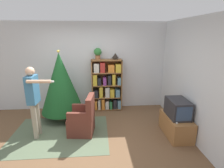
% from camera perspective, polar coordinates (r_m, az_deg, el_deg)
% --- Properties ---
extents(ground_plane, '(14.00, 14.00, 0.00)m').
position_cam_1_polar(ground_plane, '(4.01, -8.71, -18.29)').
color(ground_plane, brown).
extents(wall_back, '(8.00, 0.10, 2.60)m').
position_cam_1_polar(wall_back, '(5.34, -7.88, 5.66)').
color(wall_back, silver).
rests_on(wall_back, ground_plane).
extents(wall_right, '(0.10, 8.00, 2.60)m').
position_cam_1_polar(wall_right, '(4.00, 26.47, 0.62)').
color(wall_right, silver).
rests_on(wall_right, ground_plane).
extents(area_rug, '(2.20, 1.66, 0.01)m').
position_cam_1_polar(area_rug, '(4.40, -16.49, -15.34)').
color(area_rug, '#56664C').
rests_on(area_rug, ground_plane).
extents(bookshelf, '(0.89, 0.32, 1.54)m').
position_cam_1_polar(bookshelf, '(5.23, -1.71, -0.62)').
color(bookshelf, brown).
rests_on(bookshelf, ground_plane).
extents(tv_stand, '(0.48, 0.91, 0.46)m').
position_cam_1_polar(tv_stand, '(4.36, 20.13, -12.60)').
color(tv_stand, '#996638').
rests_on(tv_stand, ground_plane).
extents(television, '(0.41, 0.61, 0.40)m').
position_cam_1_polar(television, '(4.18, 20.70, -7.42)').
color(television, '#28282D').
rests_on(television, tv_stand).
extents(game_remote, '(0.04, 0.12, 0.02)m').
position_cam_1_polar(game_remote, '(3.98, 20.16, -11.56)').
color(game_remote, white).
rests_on(game_remote, tv_stand).
extents(christmas_tree, '(1.11, 1.11, 1.87)m').
position_cam_1_polar(christmas_tree, '(4.79, -16.35, 0.33)').
color(christmas_tree, '#4C3323').
rests_on(christmas_tree, ground_plane).
extents(armchair, '(0.63, 0.62, 0.92)m').
position_cam_1_polar(armchair, '(4.19, -9.47, -11.57)').
color(armchair, brown).
rests_on(armchair, ground_plane).
extents(standing_person, '(0.62, 0.50, 1.60)m').
position_cam_1_polar(standing_person, '(4.11, -24.20, -3.86)').
color(standing_person, '#9E937F').
rests_on(standing_person, ground_plane).
extents(potted_plant, '(0.22, 0.22, 0.33)m').
position_cam_1_polar(potted_plant, '(5.04, -4.68, 10.11)').
color(potted_plant, '#935B38').
rests_on(potted_plant, bookshelf).
extents(table_lamp, '(0.20, 0.20, 0.18)m').
position_cam_1_polar(table_lamp, '(5.07, 1.07, 9.19)').
color(table_lamp, '#473828').
rests_on(table_lamp, bookshelf).
extents(book_pile_near_tree, '(0.23, 0.15, 0.05)m').
position_cam_1_polar(book_pile_near_tree, '(4.71, -9.78, -12.33)').
color(book_pile_near_tree, gold).
rests_on(book_pile_near_tree, ground_plane).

